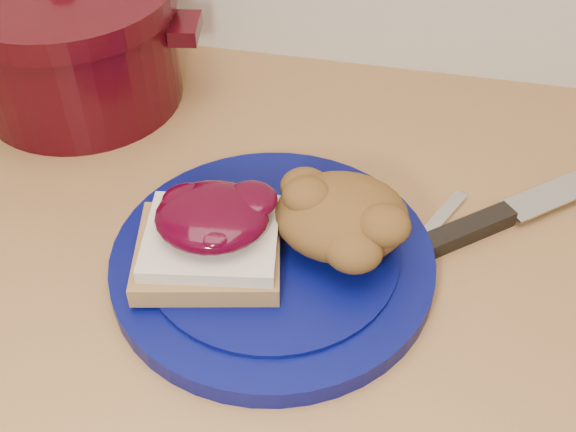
% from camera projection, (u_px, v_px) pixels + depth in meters
% --- Properties ---
extents(plate, '(0.32, 0.32, 0.02)m').
position_uv_depth(plate, '(273.00, 261.00, 0.65)').
color(plate, '#05094C').
rests_on(plate, wood_countertop).
extents(sandwich, '(0.14, 0.13, 0.06)m').
position_uv_depth(sandwich, '(210.00, 235.00, 0.62)').
color(sandwich, olive).
rests_on(sandwich, plate).
extents(stuffing_mound, '(0.13, 0.11, 0.06)m').
position_uv_depth(stuffing_mound, '(342.00, 216.00, 0.63)').
color(stuffing_mound, brown).
rests_on(stuffing_mound, plate).
extents(chef_knife, '(0.25, 0.21, 0.02)m').
position_uv_depth(chef_knife, '(497.00, 218.00, 0.70)').
color(chef_knife, black).
rests_on(chef_knife, wood_countertop).
extents(butter_knife, '(0.08, 0.16, 0.00)m').
position_uv_depth(butter_knife, '(420.00, 241.00, 0.68)').
color(butter_knife, silver).
rests_on(butter_knife, wood_countertop).
extents(dutch_oven, '(0.29, 0.28, 0.16)m').
position_uv_depth(dutch_oven, '(74.00, 43.00, 0.81)').
color(dutch_oven, '#35050B').
rests_on(dutch_oven, wood_countertop).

